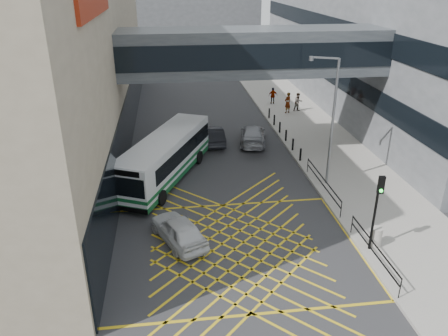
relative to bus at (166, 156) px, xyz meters
name	(u,v)px	position (x,y,z in m)	size (l,w,h in m)	color
ground	(234,249)	(3.17, -8.63, -1.55)	(120.00, 120.00, 0.00)	#333335
building_right	(445,0)	(27.16, 15.37, 8.45)	(24.09, 44.00, 20.00)	slate
skybridge	(253,52)	(6.17, 3.37, 5.95)	(20.00, 4.10, 3.00)	#42474C
pavement	(315,136)	(12.17, 6.37, -1.47)	(6.00, 54.00, 0.16)	#A09B92
box_junction	(234,249)	(3.17, -8.63, -1.55)	(12.00, 9.00, 0.01)	gold
bus	(166,156)	(0.00, 0.00, 0.00)	(6.41, 10.36, 2.89)	silver
car_white	(179,230)	(0.50, -7.57, -0.85)	(1.79, 4.39, 1.40)	silver
car_dark	(213,135)	(3.70, 6.01, -0.88)	(1.68, 4.30, 1.35)	black
car_silver	(253,134)	(6.80, 5.64, -0.81)	(2.00, 4.74, 1.47)	gray
traffic_light	(377,203)	(9.62, -9.73, 1.21)	(0.30, 0.47, 3.99)	black
street_lamp	(330,115)	(9.89, -2.26, 3.08)	(1.71, 0.92, 7.85)	slate
litter_bin	(376,237)	(10.03, -9.39, -0.89)	(0.57, 0.57, 0.99)	#ADA89E
kerb_railings	(343,208)	(9.32, -6.85, -0.67)	(0.05, 12.54, 1.00)	black
bollards	(283,131)	(9.42, 6.37, -0.94)	(0.14, 10.14, 0.90)	black
pedestrian_a	(288,103)	(11.49, 12.71, -0.41)	(0.78, 0.56, 1.96)	gray
pedestrian_b	(298,102)	(12.64, 13.15, -0.51)	(0.86, 0.50, 1.75)	gray
pedestrian_c	(273,96)	(10.83, 15.97, -0.57)	(0.97, 0.47, 1.65)	gray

